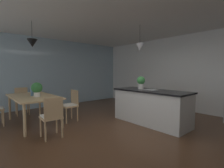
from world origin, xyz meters
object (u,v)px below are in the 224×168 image
Objects in this scene: dining_table at (33,98)px; chair_far_right at (71,104)px; vase_on_dining_table at (33,92)px; chair_kitchen_end at (52,116)px; potted_plant_on_table at (37,89)px; chair_window_end at (22,100)px; kitchen_island at (151,106)px; potted_plant_on_island at (141,82)px.

chair_far_right reaches higher than dining_table.
vase_on_dining_table is (-0.44, -0.87, 0.37)m from chair_far_right.
potted_plant_on_table reaches higher than chair_kitchen_end.
kitchen_island is (3.33, 2.40, -0.01)m from chair_window_end.
chair_far_right is at bearing 63.00° from vase_on_dining_table.
vase_on_dining_table is at bearing -179.90° from chair_kitchen_end.
potted_plant_on_island is at bearing 38.78° from chair_window_end.
chair_window_end is 1.00× the size of chair_kitchen_end.
dining_table is at bearing -0.19° from chair_window_end.
chair_window_end is at bearing -144.19° from kitchen_island.
chair_kitchen_end is at bearing -0.16° from chair_window_end.
chair_window_end is 2.34× the size of potted_plant_on_table.
chair_window_end is 4.52× the size of vase_on_dining_table.
chair_kitchen_end is 2.34× the size of potted_plant_on_table.
potted_plant_on_island reaches higher than chair_far_right.
vase_on_dining_table is (-2.06, -2.41, 0.38)m from kitchen_island.
chair_far_right is 2.23m from kitchen_island.
chair_kitchen_end is (1.29, -0.00, -0.21)m from dining_table.
chair_far_right is at bearing 64.51° from dining_table.
chair_far_right is 2.10m from potted_plant_on_island.
dining_table is 0.16m from vase_on_dining_table.
potted_plant_on_island reaches higher than kitchen_island.
potted_plant_on_island is (2.99, 2.40, 0.63)m from chair_window_end.
dining_table is 4.96× the size of potted_plant_on_table.
kitchen_island reaches higher than chair_far_right.
potted_plant_on_table is at bearing 5.47° from vase_on_dining_table.
dining_table is 3.16m from kitchen_island.
potted_plant_on_island reaches higher than chair_window_end.
chair_window_end is 3.88m from potted_plant_on_island.
potted_plant_on_island is (0.40, 2.41, 0.63)m from chair_kitchen_end.
kitchen_island is 0.73m from potted_plant_on_island.
potted_plant_on_island is at bearing 54.40° from vase_on_dining_table.
chair_kitchen_end is at bearing 0.10° from vase_on_dining_table.
vase_on_dining_table reaches higher than chair_far_right.
potted_plant_on_table is (-1.78, -2.38, 0.50)m from kitchen_island.
vase_on_dining_table reaches higher than kitchen_island.
chair_window_end reaches higher than dining_table.
potted_plant_on_table is at bearing -126.76° from kitchen_island.
kitchen_island is 10.80× the size of vase_on_dining_table.
potted_plant_on_table is at bearing 178.62° from chair_kitchen_end.
potted_plant_on_island is 1.87× the size of vase_on_dining_table.
chair_far_right and chair_kitchen_end have the same top height.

